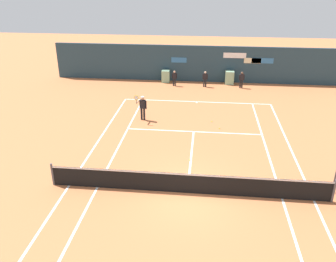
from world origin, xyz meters
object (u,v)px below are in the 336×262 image
object	(u,v)px
ball_kid_centre_post	(174,77)
ball_kid_right_post	(242,79)
player_on_baseline	(142,106)
tennis_ball_by_sideline	(219,128)
ball_kid_left_post	(205,78)
tennis_ball_near_service_line	(190,160)
tennis_ball_mid_court	(212,121)

from	to	relation	value
ball_kid_centre_post	ball_kid_right_post	bearing A→B (deg)	178.75
player_on_baseline	tennis_ball_by_sideline	world-z (taller)	player_on_baseline
ball_kid_right_post	ball_kid_left_post	bearing A→B (deg)	-6.28
ball_kid_left_post	tennis_ball_near_service_line	bearing A→B (deg)	84.23
ball_kid_centre_post	tennis_ball_mid_court	world-z (taller)	ball_kid_centre_post
ball_kid_centre_post	ball_kid_right_post	size ratio (longest dim) A/B	0.95
player_on_baseline	ball_kid_right_post	distance (m)	10.15
tennis_ball_near_service_line	player_on_baseline	bearing A→B (deg)	123.32
ball_kid_left_post	tennis_ball_mid_court	xyz separation A→B (m)	(0.55, -7.41, -0.72)
player_on_baseline	ball_kid_right_post	world-z (taller)	player_on_baseline
tennis_ball_mid_court	tennis_ball_by_sideline	distance (m)	1.12
ball_kid_centre_post	tennis_ball_near_service_line	distance (m)	12.71
ball_kid_left_post	tennis_ball_by_sideline	xyz separation A→B (m)	(1.01, -8.43, -0.72)
tennis_ball_mid_court	ball_kid_left_post	bearing A→B (deg)	94.24
player_on_baseline	ball_kid_centre_post	xyz separation A→B (m)	(1.34, 7.53, -0.21)
player_on_baseline	ball_kid_centre_post	distance (m)	7.65
player_on_baseline	tennis_ball_by_sideline	xyz separation A→B (m)	(4.87, -0.90, -0.92)
ball_kid_centre_post	tennis_ball_by_sideline	world-z (taller)	ball_kid_centre_post
ball_kid_left_post	player_on_baseline	bearing A→B (deg)	59.68
ball_kid_left_post	tennis_ball_near_service_line	distance (m)	12.58
tennis_ball_mid_court	tennis_ball_near_service_line	distance (m)	5.25
ball_kid_right_post	tennis_ball_mid_court	distance (m)	7.82
tennis_ball_mid_court	player_on_baseline	bearing A→B (deg)	-178.38
tennis_ball_near_service_line	ball_kid_left_post	bearing A→B (deg)	87.41
player_on_baseline	tennis_ball_by_sideline	distance (m)	5.03
ball_kid_left_post	tennis_ball_mid_court	bearing A→B (deg)	91.05
player_on_baseline	ball_kid_left_post	distance (m)	8.47
player_on_baseline	tennis_ball_mid_court	bearing A→B (deg)	-171.22
tennis_ball_by_sideline	ball_kid_centre_post	bearing A→B (deg)	112.69
ball_kid_right_post	tennis_ball_by_sideline	size ratio (longest dim) A/B	19.96
tennis_ball_mid_court	tennis_ball_by_sideline	world-z (taller)	same
tennis_ball_mid_court	tennis_ball_near_service_line	size ratio (longest dim) A/B	1.00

